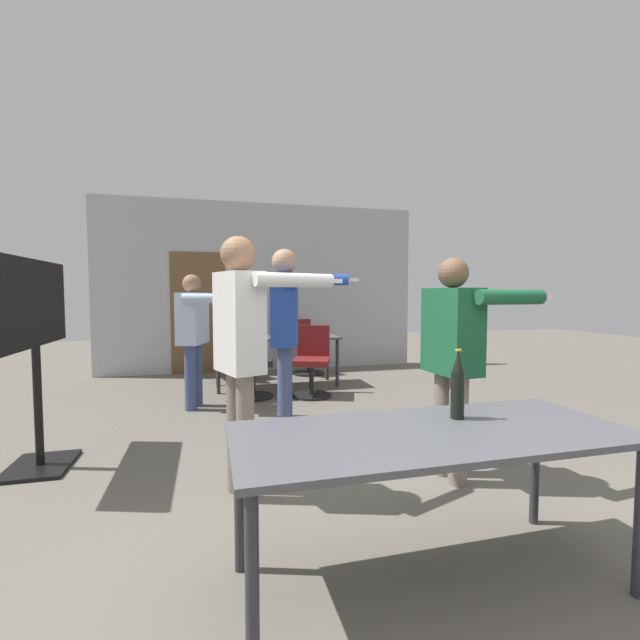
{
  "coord_description": "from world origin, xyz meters",
  "views": [
    {
      "loc": [
        -0.93,
        -1.5,
        1.35
      ],
      "look_at": [
        0.1,
        2.46,
        1.1
      ],
      "focal_mm": 24.0,
      "sensor_mm": 36.0,
      "label": 1
    }
  ],
  "objects_px": {
    "tv_screen": "(35,335)",
    "person_far_watching": "(194,329)",
    "person_near_casual": "(286,323)",
    "office_chair_mid_tucked": "(306,349)",
    "beer_bottle": "(458,386)",
    "person_right_polo": "(241,338)",
    "drink_cup": "(302,332)",
    "office_chair_far_left": "(312,363)",
    "office_chair_near_pushed": "(247,365)",
    "office_chair_far_right": "(235,353)",
    "person_center_tall": "(453,348)"
  },
  "relations": [
    {
      "from": "person_center_tall",
      "to": "office_chair_far_right",
      "type": "relative_size",
      "value": 1.79
    },
    {
      "from": "tv_screen",
      "to": "office_chair_far_right",
      "type": "height_order",
      "value": "tv_screen"
    },
    {
      "from": "person_near_casual",
      "to": "office_chair_mid_tucked",
      "type": "xyz_separation_m",
      "value": [
        0.87,
        3.02,
        -0.66
      ]
    },
    {
      "from": "office_chair_near_pushed",
      "to": "office_chair_mid_tucked",
      "type": "bearing_deg",
      "value": 142.89
    },
    {
      "from": "office_chair_mid_tucked",
      "to": "beer_bottle",
      "type": "relative_size",
      "value": 2.6
    },
    {
      "from": "person_right_polo",
      "to": "drink_cup",
      "type": "bearing_deg",
      "value": 141.45
    },
    {
      "from": "tv_screen",
      "to": "beer_bottle",
      "type": "height_order",
      "value": "tv_screen"
    },
    {
      "from": "office_chair_near_pushed",
      "to": "drink_cup",
      "type": "height_order",
      "value": "office_chair_near_pushed"
    },
    {
      "from": "office_chair_near_pushed",
      "to": "drink_cup",
      "type": "xyz_separation_m",
      "value": [
        0.88,
        0.72,
        0.35
      ]
    },
    {
      "from": "person_center_tall",
      "to": "person_right_polo",
      "type": "bearing_deg",
      "value": -99.98
    },
    {
      "from": "tv_screen",
      "to": "office_chair_far_left",
      "type": "height_order",
      "value": "tv_screen"
    },
    {
      "from": "office_chair_far_left",
      "to": "office_chair_far_right",
      "type": "distance_m",
      "value": 1.63
    },
    {
      "from": "office_chair_far_right",
      "to": "office_chair_mid_tucked",
      "type": "bearing_deg",
      "value": 72.87
    },
    {
      "from": "person_near_casual",
      "to": "person_right_polo",
      "type": "bearing_deg",
      "value": -9.09
    },
    {
      "from": "tv_screen",
      "to": "beer_bottle",
      "type": "distance_m",
      "value": 3.08
    },
    {
      "from": "office_chair_near_pushed",
      "to": "person_near_casual",
      "type": "bearing_deg",
      "value": 8.94
    },
    {
      "from": "beer_bottle",
      "to": "drink_cup",
      "type": "relative_size",
      "value": 3.45
    },
    {
      "from": "office_chair_mid_tucked",
      "to": "person_far_watching",
      "type": "bearing_deg",
      "value": 21.5
    },
    {
      "from": "office_chair_mid_tucked",
      "to": "office_chair_far_left",
      "type": "xyz_separation_m",
      "value": [
        -0.26,
        -1.53,
        0.01
      ]
    },
    {
      "from": "office_chair_far_right",
      "to": "drink_cup",
      "type": "bearing_deg",
      "value": 34.1
    },
    {
      "from": "person_far_watching",
      "to": "person_center_tall",
      "type": "relative_size",
      "value": 0.98
    },
    {
      "from": "person_far_watching",
      "to": "person_center_tall",
      "type": "distance_m",
      "value": 3.11
    },
    {
      "from": "tv_screen",
      "to": "person_far_watching",
      "type": "bearing_deg",
      "value": -36.4
    },
    {
      "from": "tv_screen",
      "to": "beer_bottle",
      "type": "bearing_deg",
      "value": -126.15
    },
    {
      "from": "person_center_tall",
      "to": "office_chair_near_pushed",
      "type": "relative_size",
      "value": 1.74
    },
    {
      "from": "person_right_polo",
      "to": "office_chair_mid_tucked",
      "type": "bearing_deg",
      "value": 141.69
    },
    {
      "from": "person_near_casual",
      "to": "drink_cup",
      "type": "xyz_separation_m",
      "value": [
        0.64,
        2.28,
        -0.3
      ]
    },
    {
      "from": "person_near_casual",
      "to": "office_chair_near_pushed",
      "type": "relative_size",
      "value": 1.92
    },
    {
      "from": "person_center_tall",
      "to": "drink_cup",
      "type": "relative_size",
      "value": 15.85
    },
    {
      "from": "drink_cup",
      "to": "office_chair_near_pushed",
      "type": "bearing_deg",
      "value": -140.91
    },
    {
      "from": "person_far_watching",
      "to": "office_chair_mid_tucked",
      "type": "bearing_deg",
      "value": 155.47
    },
    {
      "from": "person_near_casual",
      "to": "beer_bottle",
      "type": "height_order",
      "value": "person_near_casual"
    },
    {
      "from": "person_far_watching",
      "to": "person_near_casual",
      "type": "xyz_separation_m",
      "value": [
        0.88,
        -1.22,
        0.14
      ]
    },
    {
      "from": "tv_screen",
      "to": "office_chair_mid_tucked",
      "type": "height_order",
      "value": "tv_screen"
    },
    {
      "from": "person_far_watching",
      "to": "office_chair_near_pushed",
      "type": "distance_m",
      "value": 0.89
    },
    {
      "from": "tv_screen",
      "to": "office_chair_far_right",
      "type": "xyz_separation_m",
      "value": [
        1.67,
        3.12,
        -0.62
      ]
    },
    {
      "from": "person_far_watching",
      "to": "beer_bottle",
      "type": "bearing_deg",
      "value": 42.15
    },
    {
      "from": "person_near_casual",
      "to": "office_chair_mid_tucked",
      "type": "height_order",
      "value": "person_near_casual"
    },
    {
      "from": "person_center_tall",
      "to": "office_chair_far_right",
      "type": "xyz_separation_m",
      "value": [
        -1.31,
        4.1,
        -0.55
      ]
    },
    {
      "from": "office_chair_far_left",
      "to": "tv_screen",
      "type": "bearing_deg",
      "value": 54.12
    },
    {
      "from": "person_right_polo",
      "to": "office_chair_near_pushed",
      "type": "bearing_deg",
      "value": 154.44
    },
    {
      "from": "person_center_tall",
      "to": "person_far_watching",
      "type": "bearing_deg",
      "value": -147.92
    },
    {
      "from": "person_right_polo",
      "to": "office_chair_near_pushed",
      "type": "relative_size",
      "value": 1.87
    },
    {
      "from": "office_chair_far_left",
      "to": "beer_bottle",
      "type": "bearing_deg",
      "value": 107.92
    },
    {
      "from": "office_chair_far_left",
      "to": "office_chair_near_pushed",
      "type": "xyz_separation_m",
      "value": [
        -0.85,
        0.07,
        0.0
      ]
    },
    {
      "from": "person_right_polo",
      "to": "beer_bottle",
      "type": "xyz_separation_m",
      "value": [
        1.0,
        -0.97,
        -0.17
      ]
    },
    {
      "from": "person_far_watching",
      "to": "person_near_casual",
      "type": "height_order",
      "value": "person_near_casual"
    },
    {
      "from": "office_chair_mid_tucked",
      "to": "drink_cup",
      "type": "distance_m",
      "value": 0.85
    },
    {
      "from": "person_far_watching",
      "to": "office_chair_far_right",
      "type": "relative_size",
      "value": 1.75
    },
    {
      "from": "office_chair_far_right",
      "to": "person_right_polo",
      "type": "bearing_deg",
      "value": -28.89
    }
  ]
}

